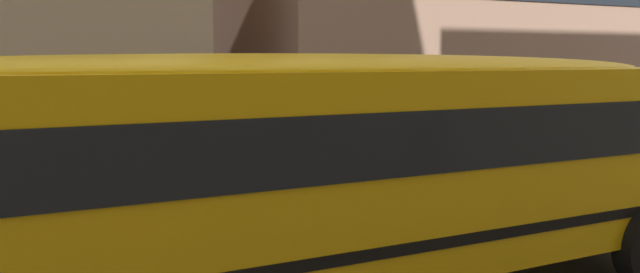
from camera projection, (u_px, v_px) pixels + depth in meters
sidewalk_far at (147, 187)px, 15.24m from camera, size 120.00×3.00×0.01m
school_bus at (287, 162)px, 7.47m from camera, size 12.78×3.04×2.84m
parked_car_grey_beside_sign at (501, 141)px, 16.59m from camera, size 3.94×1.96×1.64m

